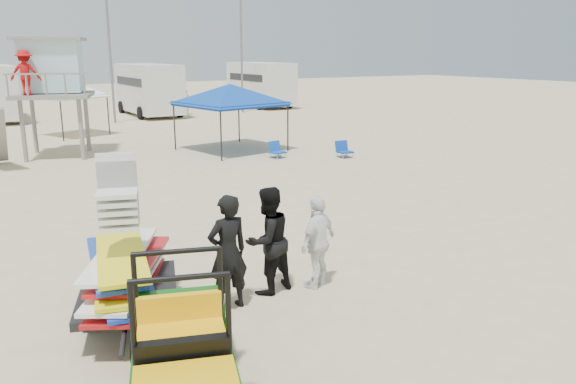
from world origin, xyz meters
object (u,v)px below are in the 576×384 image
surf_trailer (126,265)px  canopy_blue (230,87)px  lifeguard_tower (48,71)px  utility_cart (181,341)px  man_left (228,253)px

surf_trailer → canopy_blue: (7.90, 13.27, 1.67)m
surf_trailer → lifeguard_tower: 15.85m
surf_trailer → lifeguard_tower: lifeguard_tower is taller
utility_cart → surf_trailer: surf_trailer is taller
utility_cart → surf_trailer: (0.00, 2.33, 0.13)m
surf_trailer → man_left: surf_trailer is taller
surf_trailer → utility_cart: bearing=-90.1°
surf_trailer → man_left: (1.52, -0.30, 0.01)m
surf_trailer → lifeguard_tower: (1.39, 15.61, 2.38)m
surf_trailer → man_left: size_ratio=1.45×
man_left → surf_trailer: bearing=-15.5°
lifeguard_tower → man_left: bearing=-89.5°
utility_cart → lifeguard_tower: bearing=85.6°
surf_trailer → man_left: bearing=-11.2°
utility_cart → surf_trailer: size_ratio=0.92×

